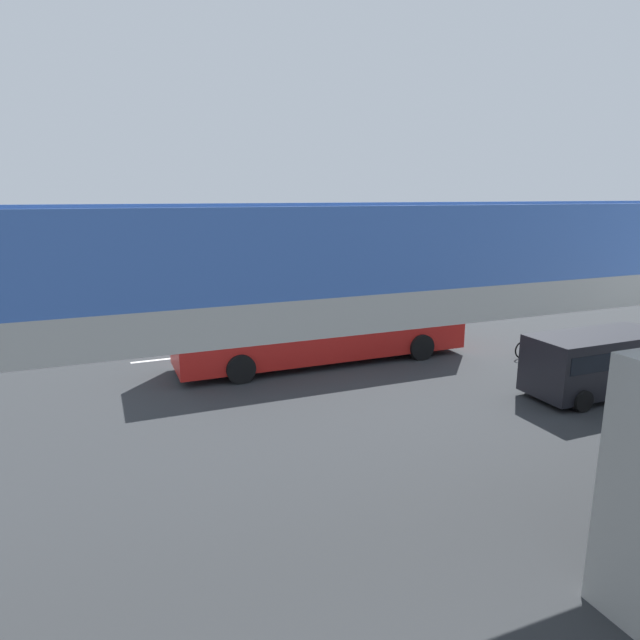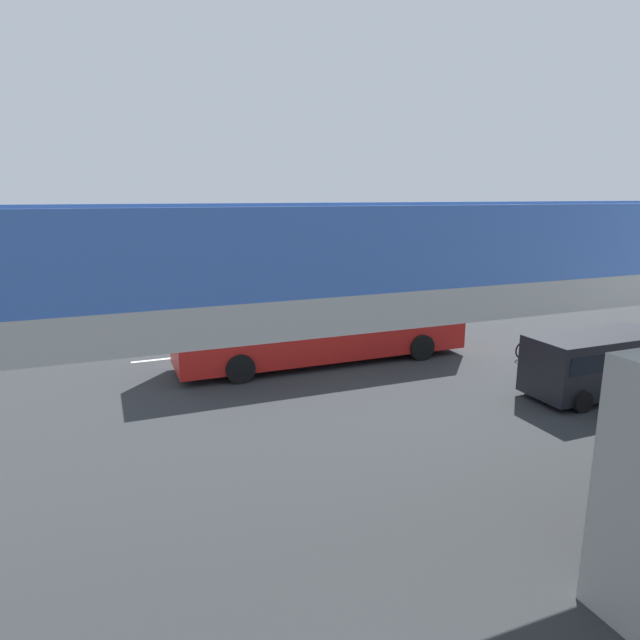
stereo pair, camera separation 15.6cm
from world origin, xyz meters
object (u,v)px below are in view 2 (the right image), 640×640
parked_van (597,360)px  bicycle_green (554,360)px  bicycle_red (599,351)px  traffic_sign (237,303)px  city_bus (324,315)px  bicycle_orange (533,348)px

parked_van → bicycle_green: 2.79m
parked_van → bicycle_red: (-3.31, -2.78, -0.81)m
bicycle_green → traffic_sign: bearing=-37.5°
bicycle_green → city_bus: bearing=-28.7°
bicycle_green → traffic_sign: traffic_sign is taller
bicycle_red → bicycle_green: (2.54, 0.22, 0.00)m
traffic_sign → parked_van: bearing=132.3°
city_bus → traffic_sign: 4.47m
parked_van → bicycle_red: 4.39m
bicycle_red → traffic_sign: (12.78, -7.64, 1.52)m
bicycle_red → bicycle_green: bearing=4.9°
parked_van → bicycle_red: bearing=-140.0°
city_bus → traffic_sign: bearing=-54.8°
city_bus → bicycle_orange: city_bus is taller
bicycle_green → bicycle_orange: bearing=-105.1°
traffic_sign → bicycle_red: bearing=149.1°
city_bus → bicycle_red: size_ratio=6.52×
parked_van → bicycle_green: (-0.77, -2.56, -0.81)m
city_bus → parked_van: 9.68m
parked_van → city_bus: bearing=-44.5°
bicycle_green → traffic_sign: (10.23, -7.86, 1.52)m
city_bus → parked_van: bearing=135.5°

